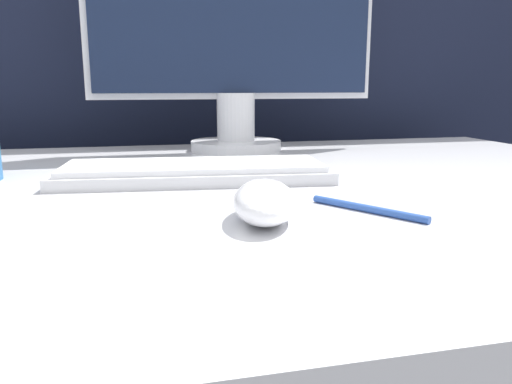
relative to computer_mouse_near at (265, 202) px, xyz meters
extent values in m
cube|color=black|center=(-0.06, 0.80, -0.02)|extent=(5.00, 0.03, 1.47)
ellipsoid|color=white|center=(0.00, 0.00, 0.00)|extent=(0.09, 0.13, 0.04)
cube|color=silver|center=(-0.04, 0.23, -0.01)|extent=(0.39, 0.17, 0.02)
cube|color=silver|center=(-0.04, 0.23, 0.00)|extent=(0.36, 0.15, 0.01)
cylinder|color=silver|center=(0.08, 0.53, -0.01)|extent=(0.18, 0.18, 0.02)
cylinder|color=silver|center=(0.08, 0.53, 0.05)|extent=(0.08, 0.08, 0.09)
cylinder|color=#284C9E|center=(0.11, 0.01, -0.02)|extent=(0.08, 0.12, 0.01)
camera|label=1|loc=(-0.12, -0.45, 0.11)|focal=35.00mm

